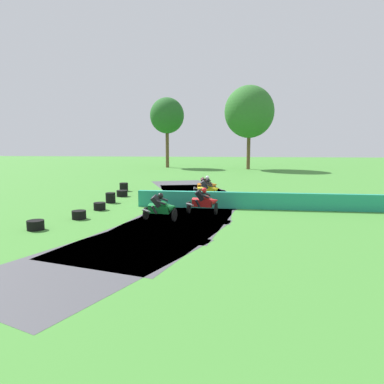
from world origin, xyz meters
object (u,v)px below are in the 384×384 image
tire_stack_near (36,225)px  tire_stack_extra_b (124,187)px  tire_stack_mid_a (79,215)px  motorcycle_lead_green (161,207)px  tire_stack_mid_b (100,206)px  tire_stack_far (111,198)px  motorcycle_chase_red (203,201)px  motorcycle_fourth_orange (206,186)px  tire_stack_extra_a (122,193)px  motorcycle_trailing_yellow (207,190)px

tire_stack_near → tire_stack_extra_b: bearing=87.5°
tire_stack_near → tire_stack_mid_a: bearing=66.4°
motorcycle_lead_green → tire_stack_mid_a: (-3.93, 0.10, -0.43)m
tire_stack_mid_b → tire_stack_extra_b: size_ratio=1.03×
tire_stack_near → tire_stack_far: 6.91m
tire_stack_mid_a → tire_stack_mid_b: 2.31m
tire_stack_far → tire_stack_near: bearing=-99.0°
motorcycle_lead_green → tire_stack_extra_b: (-4.38, 9.71, -0.33)m
motorcycle_chase_red → motorcycle_fourth_orange: bearing=91.7°
motorcycle_lead_green → tire_stack_extra_a: size_ratio=2.37×
tire_stack_extra_a → tire_stack_extra_b: bearing=102.7°
motorcycle_fourth_orange → tire_stack_far: (-5.49, -3.62, -0.33)m
motorcycle_lead_green → tire_stack_near: (-4.90, -2.13, -0.43)m
motorcycle_fourth_orange → tire_stack_near: size_ratio=2.45×
tire_stack_mid_a → tire_stack_far: (0.11, 4.59, 0.10)m
motorcycle_trailing_yellow → tire_stack_extra_a: motorcycle_trailing_yellow is taller
motorcycle_chase_red → motorcycle_fourth_orange: size_ratio=1.00×
motorcycle_lead_green → motorcycle_trailing_yellow: motorcycle_trailing_yellow is taller
tire_stack_mid_b → tire_stack_extra_a: same height
tire_stack_near → tire_stack_mid_a: same height
motorcycle_lead_green → tire_stack_near: motorcycle_lead_green is taller
motorcycle_lead_green → motorcycle_fourth_orange: size_ratio=1.00×
tire_stack_mid_b → tire_stack_extra_b: tire_stack_extra_b is taller
motorcycle_fourth_orange → motorcycle_trailing_yellow: bearing=-85.8°
motorcycle_trailing_yellow → tire_stack_far: bearing=-165.8°
tire_stack_extra_b → motorcycle_fourth_orange: bearing=-13.0°
tire_stack_near → tire_stack_far: bearing=81.0°
tire_stack_near → tire_stack_far: (1.09, 6.82, 0.10)m
motorcycle_lead_green → motorcycle_trailing_yellow: (1.83, 6.12, 0.02)m
motorcycle_fourth_orange → tire_stack_extra_b: size_ratio=2.81×
motorcycle_lead_green → tire_stack_mid_a: size_ratio=2.59×
tire_stack_extra_a → tire_stack_far: bearing=-90.0°
tire_stack_mid_b → tire_stack_extra_b: 7.34m
tire_stack_extra_a → tire_stack_mid_a: bearing=-90.9°
motorcycle_trailing_yellow → tire_stack_mid_b: motorcycle_trailing_yellow is taller
motorcycle_lead_green → motorcycle_chase_red: size_ratio=1.00×
tire_stack_far → motorcycle_lead_green: bearing=-50.9°
motorcycle_trailing_yellow → motorcycle_fourth_orange: size_ratio=0.98×
tire_stack_mid_a → tire_stack_far: 4.59m
motorcycle_chase_red → tire_stack_mid_a: bearing=-164.0°
tire_stack_mid_b → tire_stack_far: (-0.11, 2.29, 0.10)m
motorcycle_fourth_orange → tire_stack_mid_b: 8.00m
motorcycle_chase_red → tire_stack_mid_b: motorcycle_chase_red is taller
tire_stack_extra_b → motorcycle_lead_green: bearing=-65.7°
motorcycle_trailing_yellow → motorcycle_chase_red: bearing=-89.6°
tire_stack_mid_a → tire_stack_mid_b: bearing=84.6°
tire_stack_extra_b → tire_stack_mid_b: bearing=-84.7°
tire_stack_mid_b → tire_stack_extra_b: bearing=95.3°
motorcycle_lead_green → tire_stack_mid_b: 4.44m
motorcycle_fourth_orange → tire_stack_mid_b: bearing=-132.3°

